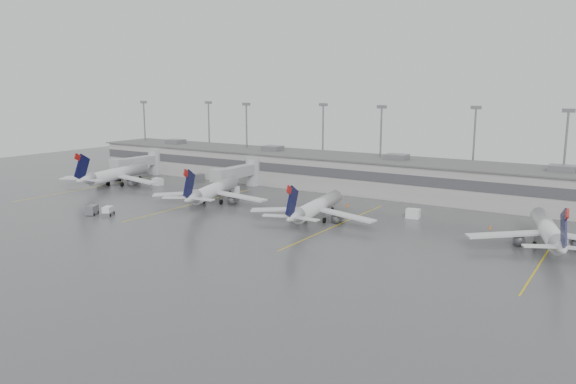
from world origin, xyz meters
The scene contains 20 objects.
ground centered at (0.00, 0.00, 0.00)m, with size 260.00×260.00×0.00m, color #4F4F51.
terminal centered at (-0.01, 57.98, 4.17)m, with size 152.00×17.00×9.45m.
light_masts centered at (0.00, 63.75, 12.03)m, with size 142.40×8.00×20.60m.
jet_bridge_left centered at (-55.50, 45.72, 3.87)m, with size 4.00×17.20×7.00m.
jet_bridge_right centered at (-20.50, 45.72, 3.87)m, with size 4.00×17.20×7.00m.
stand_markings centered at (0.00, 24.00, 0.01)m, with size 105.25×40.00×0.01m.
jet_far_left centered at (-49.49, 30.26, 3.09)m, with size 26.66×30.22×9.93m.
jet_mid_left centered at (-14.24, 26.54, 2.92)m, with size 24.76×28.19×9.41m.
jet_mid_right centered at (12.71, 24.09, 2.77)m, with size 24.34×27.47×8.93m.
jet_far_right centered at (52.16, 28.20, 2.81)m, with size 23.98×27.27×9.05m.
baggage_tug centered at (-24.08, 6.36, 0.69)m, with size 2.79×3.23×1.78m.
baggage_cart centered at (-27.28, 5.16, 0.96)m, with size 2.80×3.30×1.84m.
gse_uld_a centered at (-41.27, 36.70, 0.90)m, with size 2.54×1.70×1.80m, color white.
gse_uld_b centered at (-18.03, 38.64, 0.83)m, with size 2.35×1.57×1.67m, color white.
gse_uld_c centered at (27.23, 36.37, 0.91)m, with size 2.57×1.71×1.82m, color white.
gse_loader centered at (-36.03, 46.06, 1.02)m, with size 2.05×3.28×2.05m, color slate.
cone_a centered at (-47.13, 35.29, 0.37)m, with size 0.47×0.47×0.75m, color #FF6C05.
cone_b centered at (-20.00, 37.52, 0.38)m, with size 0.48×0.48×0.77m, color #FF6C05.
cone_c centered at (11.60, 39.56, 0.39)m, with size 0.49×0.49×0.77m, color #FF6C05.
cone_d centered at (41.61, 36.12, 0.34)m, with size 0.43×0.43×0.69m, color #FF6C05.
Camera 1 is at (63.50, -65.06, 24.77)m, focal length 35.00 mm.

